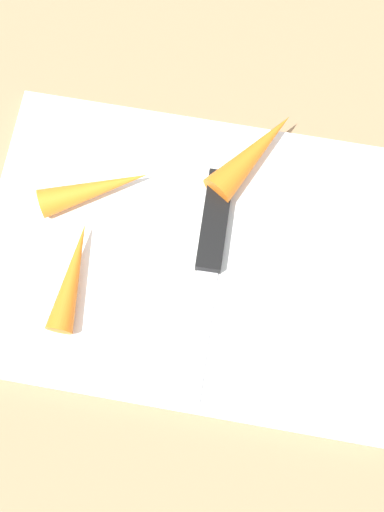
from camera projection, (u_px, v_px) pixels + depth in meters
ground_plane at (192, 260)px, 0.59m from camera, size 1.40×1.40×0.00m
cutting_board at (192, 258)px, 0.58m from camera, size 0.36×0.26×0.01m
knife at (213, 235)px, 0.58m from camera, size 0.03×0.20×0.01m
carrot_shortest at (72, 276)px, 0.56m from camera, size 0.02×0.09×0.02m
carrot_medium at (95, 189)px, 0.58m from camera, size 0.10×0.07×0.03m
carrot_longest at (253, 154)px, 0.59m from camera, size 0.08×0.10×0.03m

